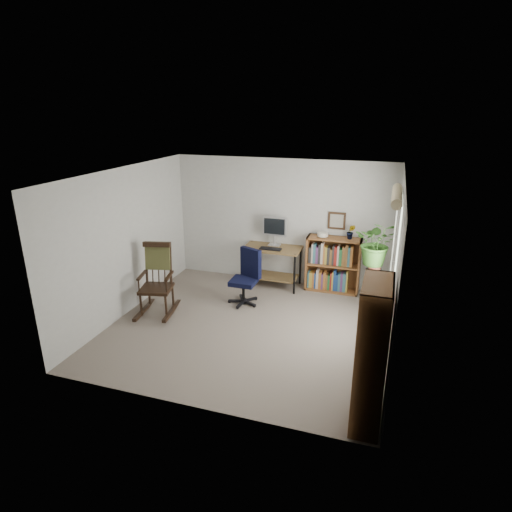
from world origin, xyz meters
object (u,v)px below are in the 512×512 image
(rocking_chair, at_px, (155,279))
(office_chair, at_px, (243,277))
(tall_bookshelf, at_px, (371,355))
(desk, at_px, (272,267))
(low_bookshelf, at_px, (333,265))

(rocking_chair, bearing_deg, office_chair, 17.90)
(office_chair, bearing_deg, tall_bookshelf, -23.70)
(desk, bearing_deg, rocking_chair, -131.72)
(desk, height_order, low_bookshelf, low_bookshelf)
(rocking_chair, height_order, tall_bookshelf, tall_bookshelf)
(office_chair, relative_size, low_bookshelf, 0.95)
(office_chair, xyz_separation_m, rocking_chair, (-1.26, -0.78, 0.11))
(rocking_chair, distance_m, low_bookshelf, 3.21)
(office_chair, relative_size, tall_bookshelf, 0.60)
(office_chair, bearing_deg, desk, 97.10)
(rocking_chair, height_order, low_bookshelf, rocking_chair)
(office_chair, xyz_separation_m, tall_bookshelf, (2.27, -2.38, 0.33))
(office_chair, distance_m, tall_bookshelf, 3.30)
(rocking_chair, relative_size, low_bookshelf, 1.16)
(low_bookshelf, relative_size, tall_bookshelf, 0.63)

